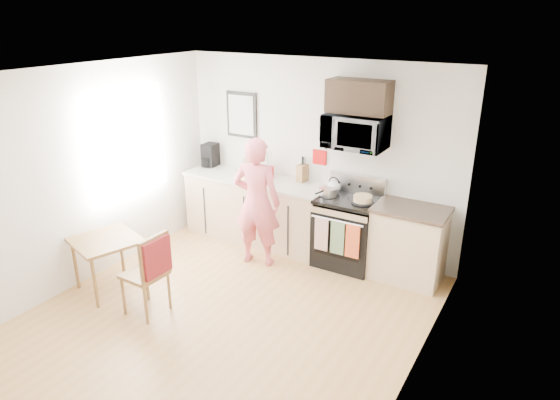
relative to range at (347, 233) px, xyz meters
The scene contains 27 objects.
floor 2.12m from the range, 107.69° to the right, with size 4.60×4.60×0.00m, color #AA7A42.
back_wall 1.12m from the range, 152.75° to the left, with size 4.00×0.04×2.60m, color silver.
left_wall 3.40m from the range, 143.09° to the right, with size 0.04×4.60×2.60m, color silver.
right_wall 2.55m from the range, 55.26° to the right, with size 0.04×4.60×2.60m, color silver.
ceiling 3.00m from the range, 107.69° to the right, with size 4.00×4.60×0.04m, color white.
window 3.06m from the range, 155.62° to the right, with size 0.06×1.40×1.50m.
cabinet_left 1.43m from the range, behind, with size 2.10×0.60×0.90m, color tan.
countertop_left 1.51m from the range, behind, with size 2.14×0.64×0.04m, color beige.
cabinet_right 0.80m from the range, ahead, with size 0.84×0.60×0.90m, color tan.
countertop_right 0.93m from the range, ahead, with size 0.88×0.64×0.04m, color black.
range is the anchor object (origin of this frame).
microwave 1.33m from the range, 90.06° to the left, with size 0.76×0.51×0.42m, color silver.
upper_cabinet 1.75m from the range, 90.04° to the left, with size 0.76×0.35×0.40m, color black.
wall_art 2.27m from the range, behind, with size 0.50×0.04×0.65m.
wall_trivet 1.09m from the range, 151.92° to the left, with size 0.20×0.02×0.20m, color #B20F0F.
person 1.25m from the range, 151.51° to the right, with size 0.62×0.41×1.70m, color #D73B50.
dining_table 2.99m from the range, 136.88° to the right, with size 0.77×0.77×0.66m.
chair 2.55m from the range, 121.06° to the right, with size 0.47×0.42×0.97m.
knife_block 1.05m from the range, 163.07° to the left, with size 0.11×0.15×0.24m, color brown.
utensil_crock 1.44m from the range, behind, with size 0.13×0.13×0.38m.
fruit_bowl 1.76m from the range, behind, with size 0.29×0.29×0.10m.
milk_carton 1.68m from the range, behind, with size 0.10×0.10×0.27m, color tan.
coffee_maker 2.45m from the range, behind, with size 0.21×0.30×0.34m.
bread_bag 1.52m from the range, behind, with size 0.31×0.14×0.11m, color #DABE72.
cake 0.58m from the range, 18.03° to the right, with size 0.28×0.28×0.09m.
kettle 0.64m from the range, 160.53° to the left, with size 0.17×0.17×0.21m.
pot 0.61m from the range, 164.40° to the right, with size 0.22×0.37×0.11m.
Camera 1 is at (2.86, -3.57, 3.15)m, focal length 32.00 mm.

